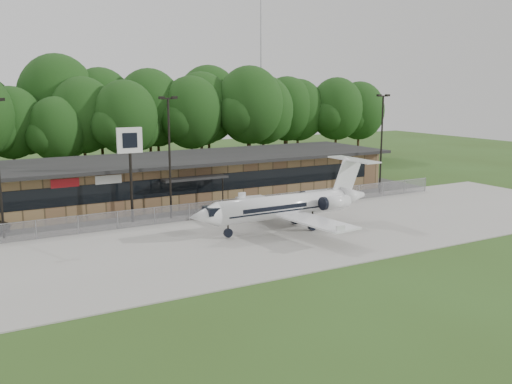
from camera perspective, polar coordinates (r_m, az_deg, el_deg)
ground at (r=37.03m, az=8.38°, el=-6.92°), size 160.00×160.00×0.00m
apron at (r=43.34m, az=1.86°, el=-4.16°), size 64.00×18.00×0.08m
parking_lot at (r=53.22m, az=-4.62°, el=-1.43°), size 50.00×9.00×0.06m
terminal at (r=56.82m, az=-6.55°, el=1.51°), size 41.00×11.65×4.30m
fence at (r=49.11m, az=-2.40°, el=-1.53°), size 46.00×0.04×1.52m
treeline at (r=73.17m, az=-12.27°, el=7.54°), size 72.00×12.00×15.00m
radio_mast at (r=87.55m, az=0.50°, el=11.51°), size 0.20×0.20×25.00m
light_pole_mid at (r=47.62m, az=-8.66°, el=4.32°), size 1.55×0.30×10.23m
light_pole_right at (r=59.79m, az=12.46°, el=5.45°), size 1.55×0.30×10.23m
business_jet at (r=44.05m, az=3.26°, el=-1.44°), size 15.79×14.01×5.34m
pole_sign at (r=46.85m, az=-12.50°, el=4.08°), size 2.05×0.29×7.80m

